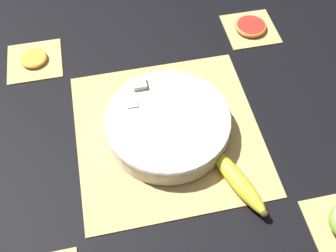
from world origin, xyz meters
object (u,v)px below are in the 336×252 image
orange_slice_whole (34,59)px  grapefruit_slice (251,26)px  fruit_salad_bowl (168,123)px  whole_banana (238,181)px

orange_slice_whole → grapefruit_slice: 0.61m
fruit_salad_bowl → orange_slice_whole: bearing=-44.5°
orange_slice_whole → whole_banana: bearing=132.1°
whole_banana → grapefruit_slice: bearing=-111.9°
fruit_salad_bowl → whole_banana: bearing=125.1°
whole_banana → orange_slice_whole: (0.42, -0.47, -0.01)m
fruit_salad_bowl → whole_banana: fruit_salad_bowl is taller
whole_banana → fruit_salad_bowl: bearing=-54.9°
whole_banana → orange_slice_whole: bearing=-47.9°
orange_slice_whole → grapefruit_slice: (-0.61, 0.00, 0.00)m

